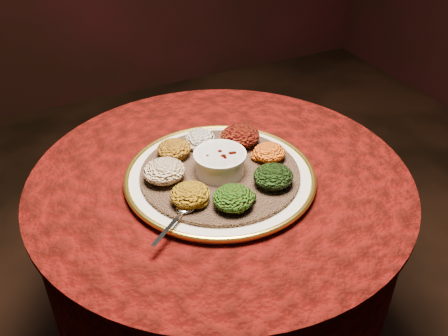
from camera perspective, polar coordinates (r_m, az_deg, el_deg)
name	(u,v)px	position (r m, az deg, el deg)	size (l,w,h in m)	color
table	(221,229)	(1.36, -0.40, -6.95)	(0.96, 0.96, 0.73)	black
platter	(220,177)	(1.23, -0.46, -0.98)	(0.47, 0.47, 0.02)	silver
injera	(220,173)	(1.22, -0.46, -0.57)	(0.39, 0.39, 0.01)	brown
stew_bowl	(220,161)	(1.20, -0.47, 0.81)	(0.13, 0.13, 0.05)	silver
spoon	(183,211)	(1.09, -4.69, -4.96)	(0.13, 0.10, 0.01)	silver
portion_ayib	(200,138)	(1.31, -2.76, 3.46)	(0.08, 0.07, 0.04)	silver
portion_kitfo	(240,136)	(1.31, 1.87, 3.69)	(0.10, 0.10, 0.05)	black
portion_tikil	(269,152)	(1.25, 5.21, 1.80)	(0.08, 0.08, 0.04)	#C28D10
portion_gomen	(273,176)	(1.17, 5.65, -0.96)	(0.10, 0.09, 0.05)	black
portion_mixveg	(233,198)	(1.10, 1.07, -3.44)	(0.09, 0.09, 0.05)	#A6410A
portion_kik	(190,194)	(1.11, -3.91, -3.03)	(0.09, 0.09, 0.04)	#A6770E
portion_timatim	(164,171)	(1.18, -6.84, -0.35)	(0.10, 0.10, 0.05)	maroon
portion_shiro	(174,149)	(1.27, -5.73, 2.19)	(0.09, 0.08, 0.04)	#A56F13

